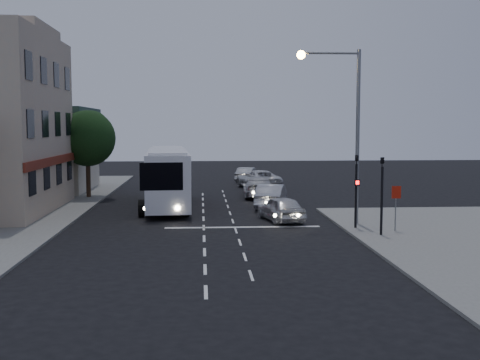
{
  "coord_description": "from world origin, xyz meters",
  "views": [
    {
      "loc": [
        -0.14,
        -28.56,
        5.24
      ],
      "look_at": [
        2.05,
        4.75,
        2.2
      ],
      "focal_mm": 45.0,
      "sensor_mm": 36.0,
      "label": 1
    }
  ],
  "objects": [
    {
      "name": "car_sedan_c",
      "position": [
        4.63,
        20.83,
        0.77
      ],
      "size": [
        3.73,
        6.0,
        1.55
      ],
      "primitive_type": "imported",
      "rotation": [
        0.0,
        0.0,
        3.36
      ],
      "color": "silver",
      "rests_on": "ground"
    },
    {
      "name": "ground",
      "position": [
        0.0,
        0.0,
        0.0
      ],
      "size": [
        120.0,
        120.0,
        0.0
      ],
      "primitive_type": "plane",
      "color": "black"
    },
    {
      "name": "car_suv",
      "position": [
        4.24,
        3.8,
        0.7
      ],
      "size": [
        2.54,
        4.38,
        1.4
      ],
      "primitive_type": "imported",
      "rotation": [
        0.0,
        0.0,
        3.37
      ],
      "color": "silver",
      "rests_on": "ground"
    },
    {
      "name": "car_extra",
      "position": [
        4.17,
        26.85,
        0.68
      ],
      "size": [
        2.59,
        4.37,
        1.36
      ],
      "primitive_type": "imported",
      "rotation": [
        0.0,
        0.0,
        2.84
      ],
      "color": "silver",
      "rests_on": "ground"
    },
    {
      "name": "traffic_signal_side",
      "position": [
        8.3,
        -1.2,
        2.42
      ],
      "size": [
        0.18,
        0.15,
        4.1
      ],
      "color": "black",
      "rests_on": "sidewalk_near"
    },
    {
      "name": "low_building_north",
      "position": [
        -13.5,
        20.0,
        3.39
      ],
      "size": [
        9.4,
        9.4,
        6.5
      ],
      "color": "#BBAC92",
      "rests_on": "sidewalk_far"
    },
    {
      "name": "regulatory_sign",
      "position": [
        9.3,
        -0.24,
        1.6
      ],
      "size": [
        0.45,
        0.12,
        2.2
      ],
      "color": "slate",
      "rests_on": "sidewalk_near"
    },
    {
      "name": "traffic_signal_main",
      "position": [
        7.6,
        0.78,
        2.42
      ],
      "size": [
        0.25,
        0.35,
        4.1
      ],
      "color": "black",
      "rests_on": "sidewalk_near"
    },
    {
      "name": "car_sedan_b",
      "position": [
        4.05,
        14.96,
        0.77
      ],
      "size": [
        2.46,
        5.42,
        1.54
      ],
      "primitive_type": "imported",
      "rotation": [
        0.0,
        0.0,
        3.08
      ],
      "color": "#BABABA",
      "rests_on": "ground"
    },
    {
      "name": "street_tree",
      "position": [
        -8.21,
        15.02,
        4.5
      ],
      "size": [
        4.0,
        4.0,
        6.2
      ],
      "color": "black",
      "rests_on": "sidewalk_far"
    },
    {
      "name": "tour_bus",
      "position": [
        -2.27,
        10.08,
        2.02
      ],
      "size": [
        3.23,
        12.3,
        3.74
      ],
      "rotation": [
        0.0,
        0.0,
        0.06
      ],
      "color": "silver",
      "rests_on": "ground"
    },
    {
      "name": "streetlight",
      "position": [
        7.34,
        2.2,
        5.73
      ],
      "size": [
        3.32,
        0.44,
        9.0
      ],
      "color": "slate",
      "rests_on": "sidewalk_near"
    },
    {
      "name": "road_markings",
      "position": [
        1.29,
        3.31,
        0.0
      ],
      "size": [
        8.0,
        30.55,
        0.01
      ],
      "color": "silver",
      "rests_on": "ground"
    },
    {
      "name": "car_sedan_a",
      "position": [
        4.34,
        9.16,
        0.76
      ],
      "size": [
        2.65,
        4.86,
        1.52
      ],
      "primitive_type": "imported",
      "rotation": [
        0.0,
        0.0,
        2.9
      ],
      "color": "silver",
      "rests_on": "ground"
    }
  ]
}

